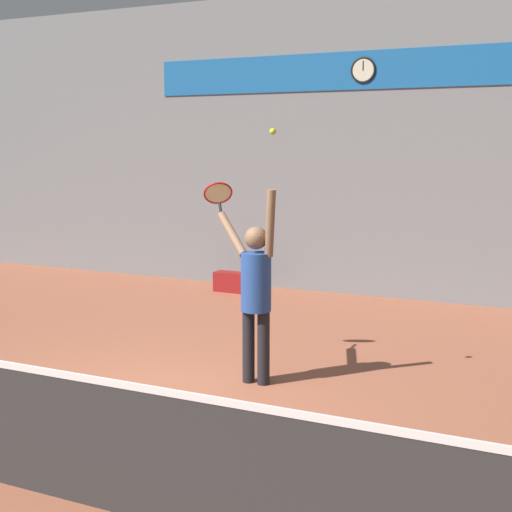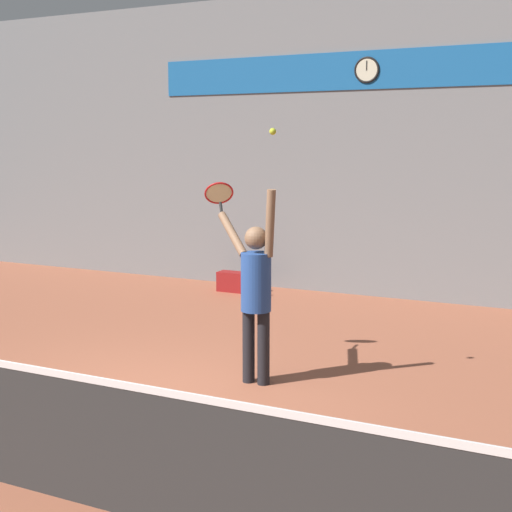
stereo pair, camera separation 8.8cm
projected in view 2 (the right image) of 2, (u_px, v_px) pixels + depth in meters
ground_plane at (123, 412)px, 6.75m from camera, size 18.00×18.00×0.00m
back_wall at (340, 145)px, 11.84m from camera, size 18.00×0.10×5.00m
sponsor_banner at (340, 71)px, 11.60m from camera, size 6.58×0.02×0.61m
scoreboard_clock at (367, 70)px, 11.39m from camera, size 0.42×0.04×0.42m
tennis_player at (255, 287)px, 7.42m from camera, size 0.90×0.58×2.06m
tennis_racket at (219, 194)px, 8.11m from camera, size 0.41×0.43×0.37m
tennis_ball at (273, 132)px, 7.04m from camera, size 0.07×0.07×0.07m
water_bottle at (256, 289)px, 11.86m from camera, size 0.09×0.09×0.30m
equipment_bag at (236, 282)px, 12.24m from camera, size 0.64×0.26×0.34m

